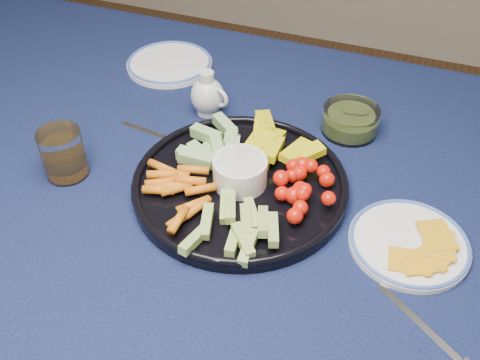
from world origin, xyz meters
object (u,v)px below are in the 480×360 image
(dining_table, at_px, (191,203))
(juice_tumbler, at_px, (64,156))
(crudite_platter, at_px, (239,180))
(creamer_pitcher, at_px, (208,96))
(side_plate_extra, at_px, (170,63))
(cheese_plate, at_px, (409,242))
(pickle_bowl, at_px, (350,121))

(dining_table, xyz_separation_m, juice_tumbler, (-0.20, -0.09, 0.13))
(dining_table, height_order, crudite_platter, crudite_platter)
(dining_table, bearing_deg, creamer_pitcher, 101.70)
(creamer_pitcher, distance_m, side_plate_extra, 0.21)
(cheese_plate, relative_size, juice_tumbler, 2.08)
(crudite_platter, distance_m, creamer_pitcher, 0.24)
(crudite_platter, bearing_deg, dining_table, 170.99)
(side_plate_extra, bearing_deg, juice_tumbler, -90.21)
(cheese_plate, bearing_deg, creamer_pitcher, 153.35)
(pickle_bowl, xyz_separation_m, cheese_plate, (0.15, -0.26, -0.01))
(cheese_plate, bearing_deg, juice_tumbler, -175.60)
(crudite_platter, distance_m, juice_tumbler, 0.31)
(dining_table, distance_m, cheese_plate, 0.42)
(crudite_platter, distance_m, cheese_plate, 0.30)
(juice_tumbler, distance_m, side_plate_extra, 0.40)
(cheese_plate, bearing_deg, dining_table, 173.91)
(dining_table, distance_m, pickle_bowl, 0.35)
(crudite_platter, distance_m, side_plate_extra, 0.45)
(side_plate_extra, bearing_deg, crudite_platter, -47.65)
(juice_tumbler, bearing_deg, pickle_bowl, 34.69)
(crudite_platter, relative_size, side_plate_extra, 1.89)
(dining_table, xyz_separation_m, pickle_bowl, (0.25, 0.22, 0.11))
(pickle_bowl, relative_size, juice_tumbler, 1.23)
(crudite_platter, xyz_separation_m, creamer_pitcher, (-0.14, 0.19, 0.02))
(creamer_pitcher, distance_m, juice_tumbler, 0.31)
(creamer_pitcher, relative_size, side_plate_extra, 0.48)
(dining_table, distance_m, juice_tumbler, 0.25)
(pickle_bowl, relative_size, side_plate_extra, 0.56)
(juice_tumbler, xyz_separation_m, side_plate_extra, (0.00, 0.40, -0.03))
(pickle_bowl, height_order, side_plate_extra, pickle_bowl)
(crudite_platter, height_order, side_plate_extra, crudite_platter)
(juice_tumbler, height_order, side_plate_extra, juice_tumbler)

